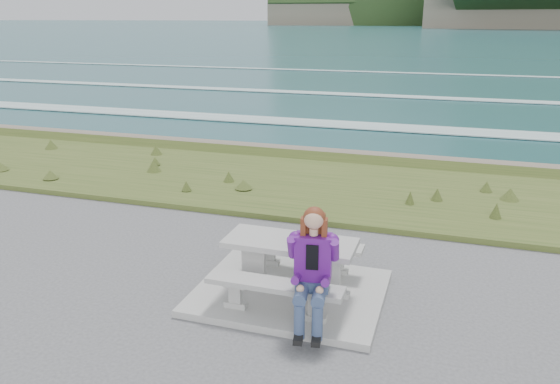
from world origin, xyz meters
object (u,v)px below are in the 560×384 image
at_px(bench_seaward, 304,247).
at_px(picnic_table, 290,251).
at_px(bench_landward, 274,289).
at_px(seated_woman, 311,286).

bearing_deg(bench_seaward, picnic_table, -90.00).
xyz_separation_m(bench_landward, bench_seaward, (0.00, 1.40, 0.00)).
xyz_separation_m(bench_seaward, seated_woman, (0.52, -1.54, 0.21)).
relative_size(picnic_table, bench_landward, 1.00).
distance_m(bench_landward, bench_seaward, 1.40).
distance_m(picnic_table, bench_landward, 0.74).
height_order(bench_landward, bench_seaward, same).
xyz_separation_m(picnic_table, bench_seaward, (0.00, 0.70, -0.23)).
bearing_deg(seated_woman, bench_landward, 156.44).
bearing_deg(bench_landward, bench_seaward, 90.00).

